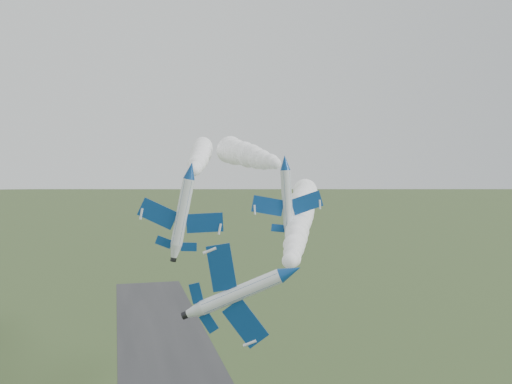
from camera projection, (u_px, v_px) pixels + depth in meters
jet_lead at (291, 272)px, 57.95m from camera, size 6.75×13.13×10.17m
smoke_trail_jet_lead at (300, 217)px, 90.65m from camera, size 22.91×57.77×4.91m
jet_pair_left at (191, 170)px, 79.83m from camera, size 11.98×14.32×4.05m
smoke_trail_jet_pair_left at (200, 156)px, 118.64m from camera, size 19.99×69.85×5.09m
jet_pair_right at (285, 162)px, 81.31m from camera, size 10.39×12.53×3.12m
smoke_trail_jet_pair_right at (246, 155)px, 111.27m from camera, size 6.59×56.20×5.95m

